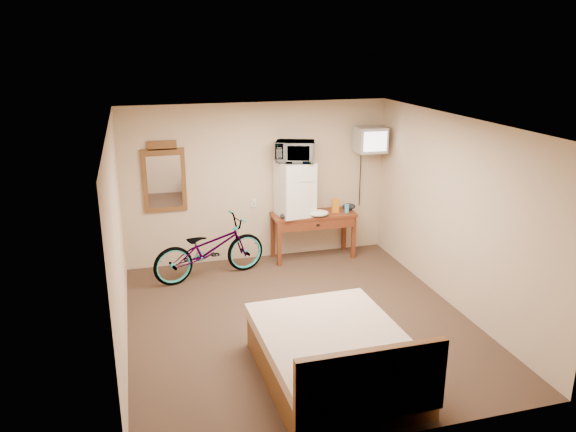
{
  "coord_description": "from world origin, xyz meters",
  "views": [
    {
      "loc": [
        -1.84,
        -6.1,
        3.4
      ],
      "look_at": [
        0.06,
        0.74,
        1.16
      ],
      "focal_mm": 35.0,
      "sensor_mm": 36.0,
      "label": 1
    }
  ],
  "objects_px": {
    "wall_mirror": "(164,178)",
    "bed": "(336,357)",
    "crt_television": "(370,140)",
    "bicycle": "(210,249)",
    "microwave": "(295,152)",
    "mini_fridge": "(295,189)",
    "blue_cup": "(347,208)",
    "desk": "(314,221)"
  },
  "relations": [
    {
      "from": "blue_cup",
      "to": "bicycle",
      "type": "distance_m",
      "value": 2.3
    },
    {
      "from": "mini_fridge",
      "to": "blue_cup",
      "type": "distance_m",
      "value": 0.92
    },
    {
      "from": "desk",
      "to": "mini_fridge",
      "type": "xyz_separation_m",
      "value": [
        -0.31,
        0.04,
        0.55
      ]
    },
    {
      "from": "blue_cup",
      "to": "bed",
      "type": "height_order",
      "value": "bed"
    },
    {
      "from": "bed",
      "to": "desk",
      "type": "bearing_deg",
      "value": 75.7
    },
    {
      "from": "crt_television",
      "to": "bicycle",
      "type": "xyz_separation_m",
      "value": [
        -2.65,
        -0.34,
        -1.44
      ]
    },
    {
      "from": "microwave",
      "to": "wall_mirror",
      "type": "xyz_separation_m",
      "value": [
        -1.97,
        0.23,
        -0.34
      ]
    },
    {
      "from": "bicycle",
      "to": "bed",
      "type": "relative_size",
      "value": 0.87
    },
    {
      "from": "mini_fridge",
      "to": "crt_television",
      "type": "distance_m",
      "value": 1.42
    },
    {
      "from": "microwave",
      "to": "crt_television",
      "type": "xyz_separation_m",
      "value": [
        1.23,
        -0.02,
        0.13
      ]
    },
    {
      "from": "desk",
      "to": "wall_mirror",
      "type": "bearing_deg",
      "value": 173.19
    },
    {
      "from": "wall_mirror",
      "to": "bed",
      "type": "height_order",
      "value": "wall_mirror"
    },
    {
      "from": "desk",
      "to": "mini_fridge",
      "type": "relative_size",
      "value": 1.58
    },
    {
      "from": "desk",
      "to": "mini_fridge",
      "type": "bearing_deg",
      "value": 172.62
    },
    {
      "from": "wall_mirror",
      "to": "bed",
      "type": "distance_m",
      "value": 4.08
    },
    {
      "from": "desk",
      "to": "bicycle",
      "type": "distance_m",
      "value": 1.76
    },
    {
      "from": "blue_cup",
      "to": "crt_television",
      "type": "relative_size",
      "value": 0.22
    },
    {
      "from": "blue_cup",
      "to": "bicycle",
      "type": "xyz_separation_m",
      "value": [
        -2.26,
        -0.27,
        -0.36
      ]
    },
    {
      "from": "mini_fridge",
      "to": "bicycle",
      "type": "relative_size",
      "value": 0.5
    },
    {
      "from": "mini_fridge",
      "to": "microwave",
      "type": "bearing_deg",
      "value": 56.26
    },
    {
      "from": "bicycle",
      "to": "bed",
      "type": "height_order",
      "value": "bicycle"
    },
    {
      "from": "mini_fridge",
      "to": "bed",
      "type": "xyz_separation_m",
      "value": [
        -0.56,
        -3.42,
        -0.88
      ]
    },
    {
      "from": "microwave",
      "to": "bed",
      "type": "xyz_separation_m",
      "value": [
        -0.56,
        -3.42,
        -1.47
      ]
    },
    {
      "from": "wall_mirror",
      "to": "microwave",
      "type": "bearing_deg",
      "value": -6.72
    },
    {
      "from": "blue_cup",
      "to": "wall_mirror",
      "type": "bearing_deg",
      "value": 173.5
    },
    {
      "from": "blue_cup",
      "to": "mini_fridge",
      "type": "bearing_deg",
      "value": 174.03
    },
    {
      "from": "crt_television",
      "to": "mini_fridge",
      "type": "bearing_deg",
      "value": 179.16
    },
    {
      "from": "mini_fridge",
      "to": "crt_television",
      "type": "xyz_separation_m",
      "value": [
        1.23,
        -0.02,
        0.72
      ]
    },
    {
      "from": "desk",
      "to": "bed",
      "type": "relative_size",
      "value": 0.69
    },
    {
      "from": "blue_cup",
      "to": "wall_mirror",
      "type": "distance_m",
      "value": 2.9
    },
    {
      "from": "desk",
      "to": "bed",
      "type": "xyz_separation_m",
      "value": [
        -0.86,
        -3.38,
        -0.33
      ]
    },
    {
      "from": "desk",
      "to": "blue_cup",
      "type": "bearing_deg",
      "value": -5.17
    },
    {
      "from": "blue_cup",
      "to": "bed",
      "type": "xyz_separation_m",
      "value": [
        -1.4,
        -3.33,
        -0.52
      ]
    },
    {
      "from": "microwave",
      "to": "crt_television",
      "type": "bearing_deg",
      "value": 18.71
    },
    {
      "from": "bed",
      "to": "wall_mirror",
      "type": "bearing_deg",
      "value": 111.2
    },
    {
      "from": "desk",
      "to": "wall_mirror",
      "type": "height_order",
      "value": "wall_mirror"
    },
    {
      "from": "wall_mirror",
      "to": "bed",
      "type": "xyz_separation_m",
      "value": [
        1.42,
        -3.65,
        -1.13
      ]
    },
    {
      "from": "desk",
      "to": "crt_television",
      "type": "height_order",
      "value": "crt_television"
    },
    {
      "from": "mini_fridge",
      "to": "bed",
      "type": "distance_m",
      "value": 3.58
    },
    {
      "from": "mini_fridge",
      "to": "bicycle",
      "type": "distance_m",
      "value": 1.63
    },
    {
      "from": "bed",
      "to": "crt_television",
      "type": "bearing_deg",
      "value": 62.31
    },
    {
      "from": "microwave",
      "to": "desk",
      "type": "bearing_deg",
      "value": 12.15
    }
  ]
}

